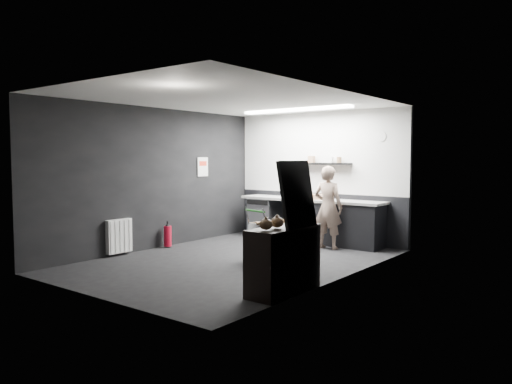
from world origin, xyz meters
The scene contains 22 objects.
floor centered at (0.00, 0.00, 0.00)m, with size 5.50×5.50×0.00m, color black.
ceiling centered at (0.00, 0.00, 2.70)m, with size 5.50×5.50×0.00m, color white.
wall_back centered at (0.00, 2.75, 1.35)m, with size 5.50×5.50×0.00m, color black.
wall_front centered at (0.00, -2.75, 1.35)m, with size 5.50×5.50×0.00m, color black.
wall_left centered at (-2.00, 0.00, 1.35)m, with size 5.50×5.50×0.00m, color black.
wall_right centered at (2.00, 0.00, 1.35)m, with size 5.50×5.50×0.00m, color black.
kitchen_wall_panel centered at (0.00, 2.73, 1.85)m, with size 3.95×0.02×1.70m, color silver.
dado_panel centered at (0.00, 2.73, 0.50)m, with size 3.95×0.02×1.00m, color black.
floating_shelf centered at (0.20, 2.62, 1.62)m, with size 1.20×0.22×0.04m, color black.
wall_clock centered at (1.40, 2.72, 2.15)m, with size 0.20×0.20×0.03m, color silver.
poster centered at (-1.98, 1.30, 1.55)m, with size 0.02×0.30×0.40m, color white.
poster_red_band centered at (-1.98, 1.30, 1.62)m, with size 0.01×0.22×0.10m, color red.
radiator centered at (-1.94, -0.90, 0.35)m, with size 0.10×0.50×0.60m, color silver.
ceiling_strip centered at (0.00, 1.85, 2.67)m, with size 2.40×0.20×0.04m, color white.
prep_counter centered at (0.14, 2.42, 0.46)m, with size 3.20×0.61×0.90m.
person centered at (0.67, 1.97, 0.80)m, with size 0.58×0.38×1.59m, color beige.
shopping_cart centered at (0.47, 0.46, 0.42)m, with size 0.63×0.90×0.89m.
sideboard centered at (1.78, -1.10, 0.55)m, with size 0.49×1.14×1.71m.
fire_extinguisher centered at (-1.85, 0.17, 0.24)m, with size 0.15×0.15×0.49m.
cardboard_box centered at (0.12, 2.37, 0.95)m, with size 0.49×0.37×0.10m, color #926B4E.
pink_tub centered at (-0.11, 2.42, 1.01)m, with size 0.22×0.22×0.22m, color beige.
white_container centered at (-0.02, 2.37, 0.97)m, with size 0.16×0.13×0.14m, color silver.
Camera 1 is at (5.37, -6.38, 1.75)m, focal length 35.00 mm.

